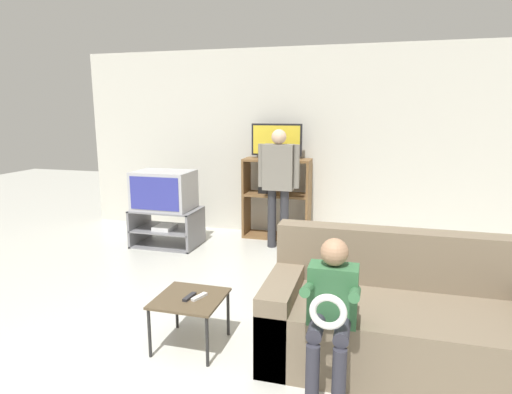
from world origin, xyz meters
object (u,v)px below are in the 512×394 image
Objects in this scene: tv_stand at (167,227)px; television_main at (164,190)px; remote_control_black at (189,297)px; couch at (402,321)px; person_seated_child at (331,306)px; media_shelf at (277,198)px; television_flat at (277,142)px; remote_control_white at (199,297)px; person_standing_adult at (278,178)px; snack_table at (190,302)px.

tv_stand is 0.50m from television_main.
remote_control_black is 0.08× the size of couch.
person_seated_child is at bearing -130.95° from couch.
media_shelf reaches higher than television_main.
couch is (1.53, -2.75, -1.03)m from television_flat.
couch is at bearing -61.01° from media_shelf.
remote_control_white is at bearing -171.96° from couch.
television_main is 3.52m from couch.
person_standing_adult is at bearing 11.07° from television_main.
tv_stand is at bearing -151.13° from media_shelf.
person_standing_adult is (0.12, -0.44, 0.35)m from media_shelf.
snack_table is at bearing -59.33° from tv_stand.
remote_control_black is 1.00× the size of remote_control_white.
television_flat is at bearing 97.35° from remote_control_black.
couch is (1.52, -2.74, -0.27)m from media_shelf.
remote_control_black is 1.53m from couch.
television_flat is at bearing 29.58° from tv_stand.
television_flat is at bearing 119.06° from couch.
person_standing_adult reaches higher than remote_control_white.
remote_control_white is 2.55m from person_standing_adult.
remote_control_black is at bearing 164.32° from person_seated_child.
person_standing_adult is at bearing 11.23° from tv_stand.
media_shelf is at bearing 111.33° from remote_control_white.
television_flat reaches higher than snack_table.
person_standing_adult is at bearing 121.34° from couch.
television_flat is 0.46× the size of person_standing_adult.
couch is at bearing 7.85° from snack_table.
tv_stand reaches higher than remote_control_black.
remote_control_black is at bearing -58.98° from television_main.
tv_stand is 1.54m from media_shelf.
snack_table is at bearing 163.65° from person_seated_child.
snack_table is 0.32× the size of person_standing_adult.
couch is 1.24× the size of person_standing_adult.
remote_control_white is 1.06m from person_seated_child.
snack_table is (0.01, -2.96, -0.98)m from television_flat.
tv_stand is 2.62m from remote_control_white.
media_shelf is 3.14m from couch.
television_main is 2.62m from snack_table.
television_main is at bearing -151.54° from media_shelf.
person_seated_child is (2.38, -2.53, 0.36)m from tv_stand.
media_shelf is 1.11× the size of person_seated_child.
person_standing_adult is at bearing 94.44° from remote_control_black.
snack_table is 0.09m from remote_control_white.
couch is (1.44, 0.20, -0.10)m from remote_control_white.
television_flat is 0.37× the size of couch.
tv_stand is 1.86m from television_flat.
television_main is at bearing 128.08° from remote_control_black.
remote_control_black is (0.00, -2.96, -0.17)m from media_shelf.
snack_table is at bearing -58.89° from television_main.
tv_stand is 2.60m from remote_control_black.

